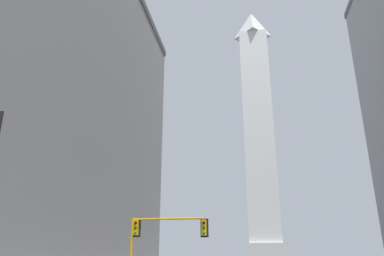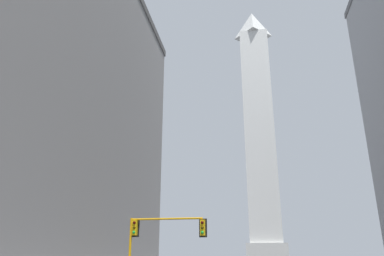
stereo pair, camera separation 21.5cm
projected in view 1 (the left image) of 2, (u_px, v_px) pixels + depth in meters
name	position (u px, v px, depth m)	size (l,w,h in m)	color
obelisk	(259.00, 132.00, 87.15)	(8.39, 8.39, 63.19)	silver
traffic_light_mid_left	(159.00, 234.00, 27.30)	(5.86, 0.50, 4.90)	orange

